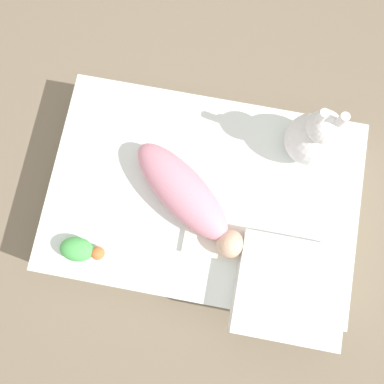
% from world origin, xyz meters
% --- Properties ---
extents(ground_plane, '(12.00, 12.00, 0.00)m').
position_xyz_m(ground_plane, '(0.00, 0.00, 0.00)').
color(ground_plane, '#7A6B56').
extents(bed_mattress, '(1.26, 0.85, 0.21)m').
position_xyz_m(bed_mattress, '(0.00, 0.00, 0.10)').
color(bed_mattress, white).
rests_on(bed_mattress, ground_plane).
extents(burp_cloth, '(0.25, 0.16, 0.02)m').
position_xyz_m(burp_cloth, '(0.08, -0.16, 0.22)').
color(burp_cloth, white).
rests_on(burp_cloth, bed_mattress).
extents(swaddled_baby, '(0.52, 0.44, 0.14)m').
position_xyz_m(swaddled_baby, '(-0.07, -0.03, 0.28)').
color(swaddled_baby, pink).
rests_on(swaddled_baby, bed_mattress).
extents(pillow, '(0.40, 0.38, 0.10)m').
position_xyz_m(pillow, '(0.38, -0.30, 0.25)').
color(pillow, white).
rests_on(pillow, bed_mattress).
extents(bunny_plush, '(0.20, 0.20, 0.36)m').
position_xyz_m(bunny_plush, '(0.37, 0.28, 0.34)').
color(bunny_plush, white).
rests_on(bunny_plush, bed_mattress).
extents(turtle_plush, '(0.17, 0.09, 0.08)m').
position_xyz_m(turtle_plush, '(-0.44, -0.31, 0.25)').
color(turtle_plush, '#51B756').
rests_on(turtle_plush, bed_mattress).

